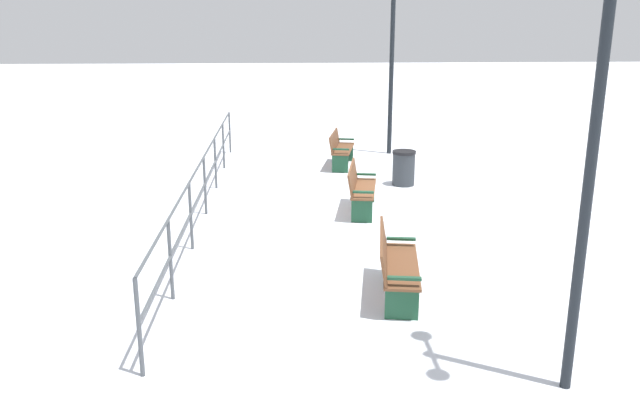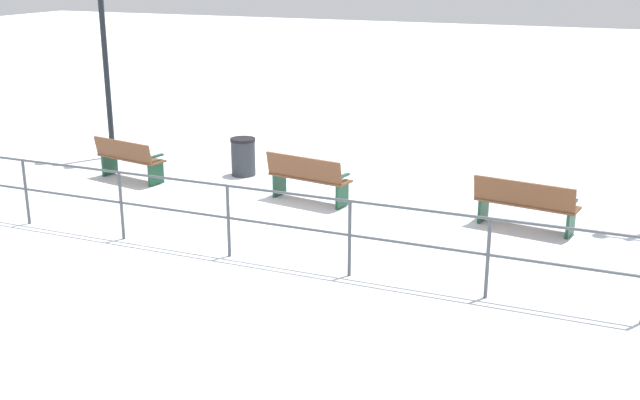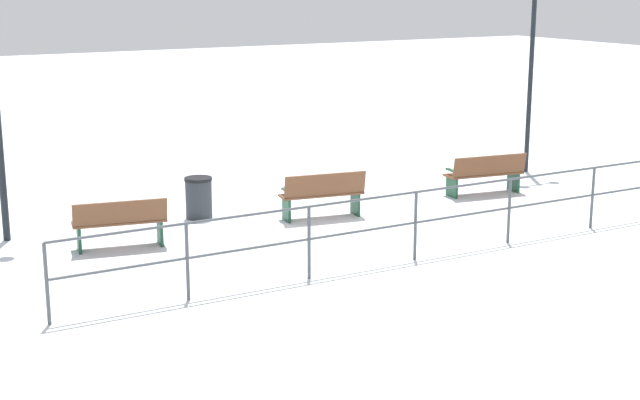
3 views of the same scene
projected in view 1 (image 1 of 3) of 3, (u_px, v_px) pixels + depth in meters
The scene contains 8 objects.
ground_plane at pixel (366, 212), 12.48m from camera, with size 80.00×80.00×0.00m, color white.
bench_nearest at pixel (395, 263), 8.65m from camera, with size 0.75×1.72×0.85m.
bench_second at pixel (360, 188), 12.35m from camera, with size 0.73×1.62×0.89m.
bench_third at pixel (340, 148), 16.07m from camera, with size 0.76×1.58×0.85m.
lamppost_near at pixel (607, 31), 5.64m from camera, with size 0.25×1.11×5.13m.
lamppost_middle at pixel (393, 27), 16.82m from camera, with size 0.29×1.08×4.69m.
waterfront_railing at pixel (204, 176), 12.12m from camera, with size 0.05×11.55×1.12m.
trash_bin at pixel (404, 168), 14.33m from camera, with size 0.51×0.51×0.77m.
Camera 1 is at (-1.52, -11.88, 3.64)m, focal length 36.49 mm.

